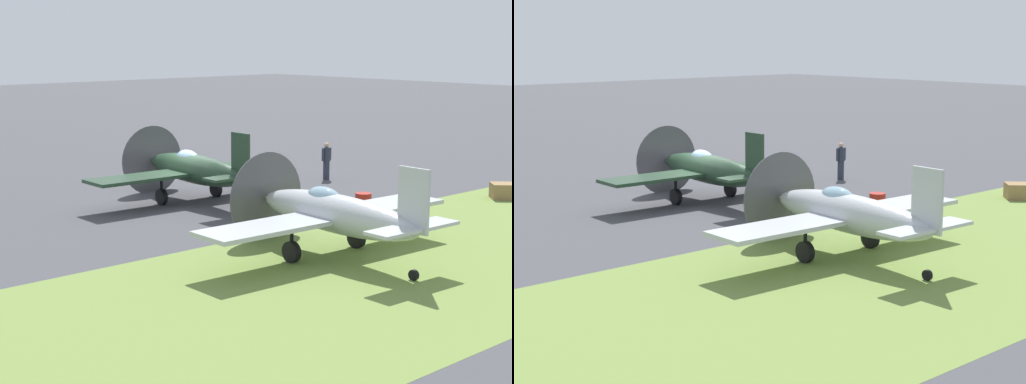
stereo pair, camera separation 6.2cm
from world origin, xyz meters
TOP-DOWN VIEW (x-y plane):
  - ground_plane at (0.00, 0.00)m, footprint 160.00×160.00m
  - grass_verge at (0.00, -12.05)m, footprint 120.00×11.00m
  - airplane_lead at (0.41, -0.48)m, footprint 8.96×7.11m
  - airplane_wingman at (-1.68, -10.10)m, footprint 9.14×7.25m
  - ground_crew_chief at (8.27, -0.32)m, footprint 0.63×0.38m
  - fuel_drum at (3.33, -6.92)m, footprint 0.60×0.60m
  - supply_crate at (10.30, -8.37)m, footprint 1.27×1.27m

SIDE VIEW (x-z plane):
  - ground_plane at x=0.00m, z-range 0.00..0.00m
  - grass_verge at x=0.00m, z-range 0.00..0.01m
  - supply_crate at x=10.30m, z-range 0.00..0.64m
  - fuel_drum at x=3.33m, z-range 0.00..0.90m
  - ground_crew_chief at x=8.27m, z-range 0.05..1.78m
  - airplane_lead at x=0.41m, z-range -0.26..2.94m
  - airplane_wingman at x=-1.68m, z-range -0.27..3.00m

